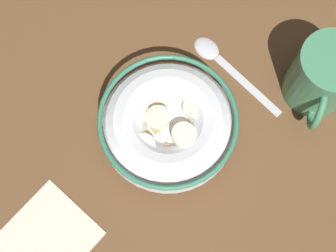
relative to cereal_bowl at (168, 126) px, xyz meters
The scene contains 4 objects.
ground_plane 4.14cm from the cereal_bowl, 100.65° to the left, with size 100.42×100.42×2.00cm, color brown.
cereal_bowl is the anchor object (origin of this frame).
spoon 12.28cm from the cereal_bowl, 160.88° to the left, with size 9.07×13.64×0.80cm.
coffee_mug 19.33cm from the cereal_bowl, 122.51° to the left, with size 10.80×7.89×8.99cm.
Camera 1 is at (15.38, 4.25, 55.90)cm, focal length 49.99 mm.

